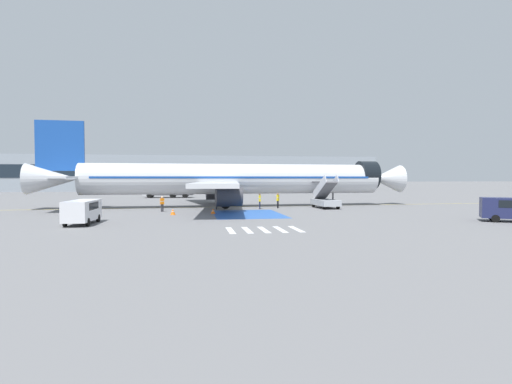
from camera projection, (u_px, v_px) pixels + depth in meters
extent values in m
plane|color=slate|center=(248.00, 207.00, 50.50)|extent=(600.00, 600.00, 0.00)
cube|color=gold|center=(236.00, 207.00, 51.16)|extent=(81.67, 3.06, 0.01)
cube|color=#2856A8|center=(247.00, 214.00, 40.96)|extent=(6.91, 10.16, 0.01)
cube|color=silver|center=(230.00, 230.00, 28.20)|extent=(0.44, 3.60, 0.01)
cube|color=silver|center=(247.00, 230.00, 28.40)|extent=(0.44, 3.60, 0.01)
cube|color=silver|center=(264.00, 230.00, 28.59)|extent=(0.44, 3.60, 0.01)
cube|color=silver|center=(280.00, 229.00, 28.79)|extent=(0.44, 3.60, 0.01)
cube|color=silver|center=(296.00, 229.00, 28.98)|extent=(0.44, 3.60, 0.01)
cylinder|color=silver|center=(236.00, 179.00, 51.03)|extent=(37.82, 5.15, 3.83)
cone|color=silver|center=(386.00, 179.00, 55.17)|extent=(4.34, 3.90, 3.76)
cone|color=silver|center=(53.00, 179.00, 46.74)|extent=(5.87, 3.88, 3.68)
cylinder|color=black|center=(367.00, 175.00, 54.58)|extent=(2.43, 3.95, 3.87)
cube|color=#19479E|center=(236.00, 177.00, 51.02)|extent=(34.81, 5.12, 0.24)
cube|color=silver|center=(205.00, 183.00, 58.65)|extent=(7.33, 16.66, 0.44)
cylinder|color=#38383D|center=(216.00, 192.00, 57.66)|extent=(2.93, 2.30, 2.20)
cube|color=silver|center=(216.00, 185.00, 42.13)|extent=(6.25, 16.49, 0.44)
cylinder|color=#38383D|center=(229.00, 197.00, 43.81)|extent=(2.93, 2.30, 2.20)
cube|color=#19479E|center=(60.00, 146.00, 46.77)|extent=(5.37, 0.55, 5.90)
cube|color=silver|center=(74.00, 177.00, 50.58)|extent=(3.66, 6.25, 0.24)
cube|color=silver|center=(57.00, 177.00, 43.45)|extent=(3.66, 6.25, 0.24)
cylinder|color=#38383D|center=(333.00, 192.00, 53.70)|extent=(0.20, 0.20, 2.77)
cylinder|color=black|center=(333.00, 202.00, 53.75)|extent=(0.85, 0.31, 0.84)
cylinder|color=#38383D|center=(220.00, 192.00, 53.71)|extent=(0.24, 0.24, 2.45)
cylinder|color=black|center=(220.00, 201.00, 53.75)|extent=(1.12, 0.64, 1.10)
cylinder|color=#38383D|center=(225.00, 194.00, 47.80)|extent=(0.24, 0.24, 2.45)
cylinder|color=black|center=(225.00, 204.00, 47.84)|extent=(1.12, 0.64, 1.10)
cube|color=#ADB2BA|center=(325.00, 202.00, 48.76)|extent=(2.37, 4.87, 0.70)
cylinder|color=black|center=(313.00, 205.00, 50.23)|extent=(0.24, 0.71, 0.70)
cylinder|color=black|center=(327.00, 204.00, 50.60)|extent=(0.24, 0.71, 0.70)
cylinder|color=black|center=(323.00, 206.00, 46.94)|extent=(0.24, 0.71, 0.70)
cylinder|color=black|center=(338.00, 206.00, 47.31)|extent=(0.24, 0.71, 0.70)
cube|color=#4C4C51|center=(325.00, 191.00, 48.71)|extent=(1.57, 4.20, 2.29)
cube|color=#4C4C51|center=(319.00, 182.00, 50.90)|extent=(1.69, 1.16, 0.12)
cube|color=silver|center=(319.00, 187.00, 48.54)|extent=(0.22, 4.52, 2.98)
cube|color=silver|center=(331.00, 187.00, 48.84)|extent=(0.22, 4.52, 2.98)
cube|color=#38383D|center=(171.00, 193.00, 74.53)|extent=(8.49, 3.22, 0.60)
cube|color=silver|center=(148.00, 191.00, 74.20)|extent=(2.05, 2.53, 1.60)
cube|color=black|center=(143.00, 189.00, 74.12)|extent=(0.22, 2.00, 0.70)
cylinder|color=#B7BCC4|center=(173.00, 185.00, 74.50)|extent=(5.92, 3.03, 2.54)
cylinder|color=gold|center=(173.00, 185.00, 74.50)|extent=(0.58, 2.61, 2.59)
cylinder|color=black|center=(149.00, 195.00, 73.08)|extent=(0.98, 0.36, 0.96)
cylinder|color=black|center=(152.00, 195.00, 75.44)|extent=(0.98, 0.36, 0.96)
cylinder|color=black|center=(172.00, 195.00, 73.39)|extent=(0.98, 0.36, 0.96)
cylinder|color=black|center=(174.00, 195.00, 75.76)|extent=(0.98, 0.36, 0.96)
cylinder|color=black|center=(185.00, 195.00, 73.57)|extent=(0.98, 0.36, 0.96)
cylinder|color=black|center=(186.00, 195.00, 75.93)|extent=(0.98, 0.36, 0.96)
cube|color=silver|center=(82.00, 210.00, 31.94)|extent=(1.98, 4.94, 1.60)
cube|color=black|center=(82.00, 206.00, 31.92)|extent=(1.93, 2.75, 0.58)
cylinder|color=black|center=(78.00, 218.00, 33.36)|extent=(0.22, 0.65, 0.64)
cylinder|color=black|center=(98.00, 218.00, 33.57)|extent=(0.22, 0.65, 0.64)
cylinder|color=black|center=(65.00, 223.00, 30.36)|extent=(0.22, 0.65, 0.64)
cylinder|color=black|center=(88.00, 222.00, 30.57)|extent=(0.22, 0.65, 0.64)
cylinder|color=black|center=(492.00, 217.00, 34.82)|extent=(0.65, 0.51, 0.64)
cylinder|color=black|center=(495.00, 219.00, 33.28)|extent=(0.65, 0.51, 0.64)
cylinder|color=#2D2D33|center=(216.00, 206.00, 46.71)|extent=(0.14, 0.14, 0.79)
cylinder|color=#2D2D33|center=(217.00, 206.00, 46.87)|extent=(0.14, 0.14, 0.79)
cube|color=orange|center=(216.00, 200.00, 46.76)|extent=(0.36, 0.47, 0.62)
cube|color=silver|center=(216.00, 200.00, 46.76)|extent=(0.37, 0.48, 0.06)
sphere|color=brown|center=(216.00, 197.00, 46.75)|extent=(0.21, 0.21, 0.21)
cylinder|color=#191E38|center=(260.00, 205.00, 47.69)|extent=(0.14, 0.14, 0.90)
cylinder|color=#191E38|center=(260.00, 205.00, 47.52)|extent=(0.14, 0.14, 0.90)
cube|color=yellow|center=(260.00, 198.00, 47.57)|extent=(0.32, 0.46, 0.71)
cube|color=silver|center=(260.00, 198.00, 47.57)|extent=(0.33, 0.47, 0.06)
sphere|color=brown|center=(260.00, 194.00, 47.56)|extent=(0.24, 0.24, 0.24)
cylinder|color=#2D2D33|center=(161.00, 208.00, 43.68)|extent=(0.14, 0.14, 0.82)
cylinder|color=#2D2D33|center=(163.00, 208.00, 43.78)|extent=(0.14, 0.14, 0.82)
cube|color=orange|center=(162.00, 201.00, 43.70)|extent=(0.47, 0.39, 0.65)
cube|color=silver|center=(162.00, 201.00, 43.70)|extent=(0.49, 0.40, 0.06)
sphere|color=beige|center=(162.00, 197.00, 43.68)|extent=(0.22, 0.22, 0.22)
cylinder|color=black|center=(278.00, 205.00, 48.71)|extent=(0.14, 0.14, 0.91)
cylinder|color=black|center=(278.00, 204.00, 48.86)|extent=(0.14, 0.14, 0.91)
cube|color=yellow|center=(278.00, 198.00, 48.76)|extent=(0.41, 0.47, 0.72)
cube|color=silver|center=(278.00, 198.00, 48.76)|extent=(0.43, 0.49, 0.06)
sphere|color=#9E704C|center=(278.00, 194.00, 48.74)|extent=(0.25, 0.25, 0.25)
cone|color=orange|center=(173.00, 212.00, 40.12)|extent=(0.54, 0.54, 0.60)
cylinder|color=white|center=(173.00, 212.00, 40.12)|extent=(0.29, 0.29, 0.07)
cone|color=orange|center=(213.00, 211.00, 41.26)|extent=(0.50, 0.50, 0.55)
cylinder|color=white|center=(213.00, 211.00, 41.26)|extent=(0.27, 0.27, 0.07)
cube|color=#89939E|center=(161.00, 173.00, 114.38)|extent=(125.72, 12.00, 9.90)
cube|color=#19232D|center=(159.00, 171.00, 108.40)|extent=(120.69, 0.10, 3.46)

